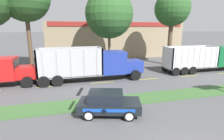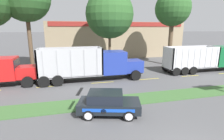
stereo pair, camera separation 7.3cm
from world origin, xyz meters
TOP-DOWN VIEW (x-y plane):
  - grass_verge at (0.00, 7.29)m, footprint 120.00×2.17m
  - centre_line_3 at (-7.10, 12.37)m, footprint 2.40×0.14m
  - centre_line_4 at (-1.70, 12.37)m, footprint 2.40×0.14m
  - centre_line_5 at (3.70, 12.37)m, footprint 2.40×0.14m
  - centre_line_6 at (9.10, 12.37)m, footprint 2.40×0.14m
  - dump_truck_lead at (-1.62, 13.45)m, footprint 11.23×2.61m
  - dump_truck_mid at (13.69, 14.02)m, footprint 11.60×2.60m
  - rally_car at (-2.73, 5.36)m, footprint 4.37×2.83m
  - store_building_backdrop at (4.50, 32.34)m, footprint 26.45×12.10m
  - tree_behind_right at (0.83, 19.65)m, footprint 6.70×6.70m
  - tree_behind_far_right at (10.14, 18.80)m, footprint 5.15×5.15m

SIDE VIEW (x-z plane):
  - centre_line_3 at x=-7.10m, z-range 0.00..0.01m
  - centre_line_4 at x=-1.70m, z-range 0.00..0.01m
  - centre_line_5 at x=3.70m, z-range 0.00..0.01m
  - centre_line_6 at x=9.10m, z-range 0.00..0.01m
  - grass_verge at x=0.00m, z-range 0.00..0.06m
  - rally_car at x=-2.73m, z-range 0.02..1.63m
  - dump_truck_mid at x=13.69m, z-range -0.03..3.31m
  - dump_truck_lead at x=-1.62m, z-range -0.14..3.50m
  - store_building_backdrop at x=4.50m, z-range 0.00..6.80m
  - tree_behind_right at x=0.83m, z-range 1.92..14.47m
  - tree_behind_far_right at x=10.14m, z-range 2.74..15.05m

